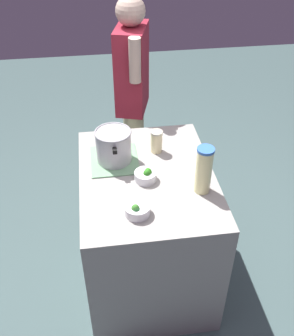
{
  "coord_description": "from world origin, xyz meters",
  "views": [
    {
      "loc": [
        -1.78,
        0.25,
        2.35
      ],
      "look_at": [
        0.0,
        0.0,
        0.94
      ],
      "focal_mm": 42.97,
      "sensor_mm": 36.0,
      "label": 1
    }
  ],
  "objects": [
    {
      "name": "cooking_pot",
      "position": [
        0.16,
        0.18,
        1.0
      ],
      "size": [
        0.28,
        0.22,
        0.2
      ],
      "color": "#B7B7BC",
      "rests_on": "dish_cloth"
    },
    {
      "name": "dish_cloth",
      "position": [
        0.16,
        0.18,
        0.89
      ],
      "size": [
        0.31,
        0.28,
        0.01
      ],
      "primitive_type": "cube",
      "color": "#74A679",
      "rests_on": "counter_slab"
    },
    {
      "name": "mason_jar",
      "position": [
        0.23,
        -0.09,
        0.96
      ],
      "size": [
        0.08,
        0.08,
        0.14
      ],
      "color": "beige",
      "rests_on": "counter_slab"
    },
    {
      "name": "ground_plane",
      "position": [
        0.0,
        0.0,
        0.0
      ],
      "size": [
        8.0,
        8.0,
        0.0
      ],
      "primitive_type": "plane",
      "color": "#405655"
    },
    {
      "name": "lemonade_pitcher",
      "position": [
        -0.17,
        -0.28,
        1.03
      ],
      "size": [
        0.09,
        0.09,
        0.28
      ],
      "color": "#F5F1A5",
      "rests_on": "counter_slab"
    },
    {
      "name": "broccoli_bowl_center",
      "position": [
        -0.04,
        0.01,
        0.92
      ],
      "size": [
        0.12,
        0.12,
        0.08
      ],
      "color": "silver",
      "rests_on": "counter_slab"
    },
    {
      "name": "person_cook",
      "position": [
        0.9,
        -0.02,
        0.91
      ],
      "size": [
        0.5,
        0.29,
        1.64
      ],
      "color": "tan",
      "rests_on": "ground_plane"
    },
    {
      "name": "broccoli_bowl_front",
      "position": [
        -0.31,
        0.09,
        0.92
      ],
      "size": [
        0.13,
        0.13,
        0.08
      ],
      "color": "silver",
      "rests_on": "counter_slab"
    },
    {
      "name": "counter_slab",
      "position": [
        0.0,
        0.0,
        0.44
      ],
      "size": [
        1.01,
        0.78,
        0.89
      ],
      "primitive_type": "cube",
      "color": "gray",
      "rests_on": "ground_plane"
    }
  ]
}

